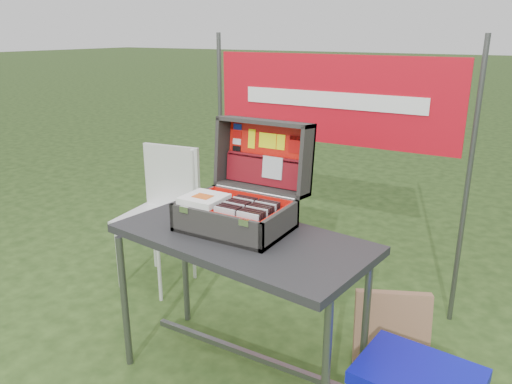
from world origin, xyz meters
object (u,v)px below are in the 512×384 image
Objects in this scene: suitcase at (241,178)px; cardboard_box at (392,330)px; table at (242,306)px; chair at (154,219)px.

cardboard_box is (0.71, 0.35, -0.82)m from suitcase.
table is 0.65m from suitcase.
cardboard_box is (0.64, 0.46, -0.18)m from table.
suitcase reaches higher than table.
cardboard_box is (1.68, -0.06, -0.27)m from chair.
table is 2.35× the size of suitcase.
table is 0.81m from cardboard_box.
suitcase reaches higher than chair.
chair is (-1.04, 0.53, 0.09)m from table.
cardboard_box is at bearing -9.18° from chair.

